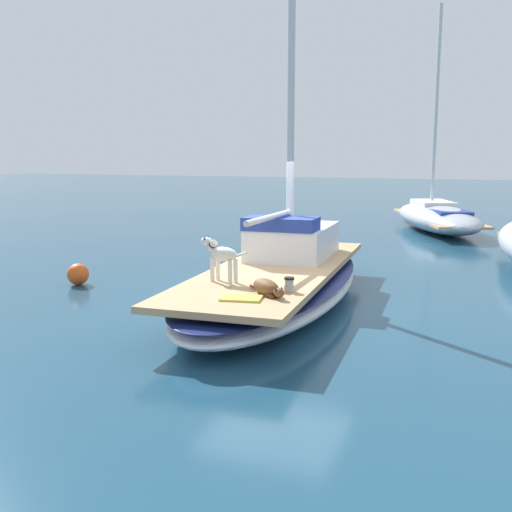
{
  "coord_description": "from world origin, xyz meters",
  "views": [
    {
      "loc": [
        3.44,
        -9.82,
        2.61
      ],
      "look_at": [
        0.0,
        -1.0,
        1.01
      ],
      "focal_mm": 41.82,
      "sensor_mm": 36.0,
      "label": 1
    }
  ],
  "objects_px": {
    "deck_winch": "(289,285)",
    "deck_towel": "(241,298)",
    "dog_white": "(221,255)",
    "moored_boat_far_astern": "(437,216)",
    "dog_brown": "(267,287)",
    "mooring_buoy": "(78,274)",
    "sailboat_main": "(276,285)"
  },
  "relations": [
    {
      "from": "dog_brown",
      "to": "dog_white",
      "type": "height_order",
      "value": "dog_white"
    },
    {
      "from": "dog_brown",
      "to": "mooring_buoy",
      "type": "distance_m",
      "value": 5.3
    },
    {
      "from": "sailboat_main",
      "to": "deck_winch",
      "type": "height_order",
      "value": "deck_winch"
    },
    {
      "from": "dog_white",
      "to": "moored_boat_far_astern",
      "type": "distance_m",
      "value": 13.6
    },
    {
      "from": "dog_brown",
      "to": "mooring_buoy",
      "type": "height_order",
      "value": "dog_brown"
    },
    {
      "from": "moored_boat_far_astern",
      "to": "mooring_buoy",
      "type": "height_order",
      "value": "moored_boat_far_astern"
    },
    {
      "from": "deck_winch",
      "to": "dog_white",
      "type": "bearing_deg",
      "value": 167.71
    },
    {
      "from": "sailboat_main",
      "to": "mooring_buoy",
      "type": "xyz_separation_m",
      "value": [
        -4.27,
        -0.05,
        -0.12
      ]
    },
    {
      "from": "sailboat_main",
      "to": "moored_boat_far_astern",
      "type": "xyz_separation_m",
      "value": [
        1.79,
        11.9,
        0.18
      ]
    },
    {
      "from": "dog_brown",
      "to": "mooring_buoy",
      "type": "xyz_separation_m",
      "value": [
        -4.86,
        2.04,
        -0.55
      ]
    },
    {
      "from": "moored_boat_far_astern",
      "to": "deck_towel",
      "type": "bearing_deg",
      "value": -95.7
    },
    {
      "from": "mooring_buoy",
      "to": "deck_towel",
      "type": "bearing_deg",
      "value": -27.64
    },
    {
      "from": "dog_brown",
      "to": "moored_boat_far_astern",
      "type": "bearing_deg",
      "value": 85.13
    },
    {
      "from": "dog_white",
      "to": "dog_brown",
      "type": "bearing_deg",
      "value": -30.51
    },
    {
      "from": "sailboat_main",
      "to": "dog_white",
      "type": "xyz_separation_m",
      "value": [
        -0.37,
        -1.52,
        0.75
      ]
    },
    {
      "from": "mooring_buoy",
      "to": "moored_boat_far_astern",
      "type": "bearing_deg",
      "value": 63.12
    },
    {
      "from": "deck_winch",
      "to": "mooring_buoy",
      "type": "relative_size",
      "value": 0.48
    },
    {
      "from": "deck_towel",
      "to": "mooring_buoy",
      "type": "xyz_separation_m",
      "value": [
        -4.62,
        2.42,
        -0.46
      ]
    },
    {
      "from": "dog_white",
      "to": "mooring_buoy",
      "type": "xyz_separation_m",
      "value": [
        -3.89,
        1.47,
        -0.86
      ]
    },
    {
      "from": "dog_brown",
      "to": "deck_towel",
      "type": "height_order",
      "value": "dog_brown"
    },
    {
      "from": "dog_white",
      "to": "deck_winch",
      "type": "relative_size",
      "value": 4.39
    },
    {
      "from": "dog_brown",
      "to": "dog_white",
      "type": "distance_m",
      "value": 1.17
    },
    {
      "from": "sailboat_main",
      "to": "dog_white",
      "type": "relative_size",
      "value": 8.0
    },
    {
      "from": "deck_winch",
      "to": "moored_boat_far_astern",
      "type": "height_order",
      "value": "moored_boat_far_astern"
    },
    {
      "from": "dog_brown",
      "to": "deck_winch",
      "type": "height_order",
      "value": "dog_brown"
    },
    {
      "from": "dog_white",
      "to": "moored_boat_far_astern",
      "type": "relative_size",
      "value": 0.12
    },
    {
      "from": "dog_brown",
      "to": "moored_boat_far_astern",
      "type": "height_order",
      "value": "moored_boat_far_astern"
    },
    {
      "from": "deck_winch",
      "to": "mooring_buoy",
      "type": "xyz_separation_m",
      "value": [
        -5.09,
        1.73,
        -0.54
      ]
    },
    {
      "from": "deck_winch",
      "to": "deck_towel",
      "type": "distance_m",
      "value": 0.84
    },
    {
      "from": "sailboat_main",
      "to": "deck_winch",
      "type": "relative_size",
      "value": 35.08
    },
    {
      "from": "dog_brown",
      "to": "deck_winch",
      "type": "xyz_separation_m",
      "value": [
        0.23,
        0.31,
        -0.01
      ]
    },
    {
      "from": "deck_winch",
      "to": "deck_towel",
      "type": "relative_size",
      "value": 0.38
    }
  ]
}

